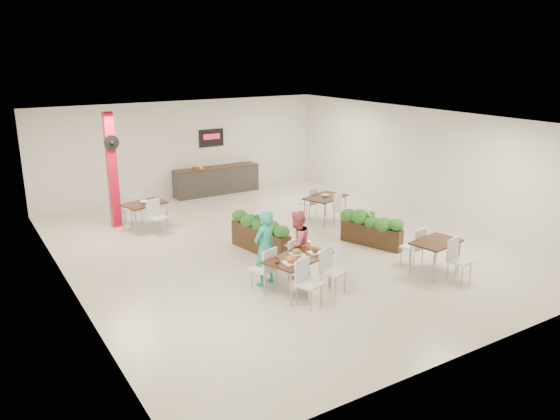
{
  "coord_description": "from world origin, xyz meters",
  "views": [
    {
      "loc": [
        -6.82,
        -11.11,
        4.76
      ],
      "look_at": [
        -0.21,
        -0.46,
        1.1
      ],
      "focal_mm": 35.0,
      "sensor_mm": 36.0,
      "label": 1
    }
  ],
  "objects_px": {
    "side_table_a": "(145,207)",
    "main_table": "(298,262)",
    "planter_left": "(260,233)",
    "diner_man": "(265,248)",
    "red_column": "(112,169)",
    "diner_woman": "(297,244)",
    "planter_right": "(372,227)",
    "side_table_b": "(325,200)",
    "service_counter": "(216,180)",
    "side_table_c": "(436,247)"
  },
  "relations": [
    {
      "from": "red_column",
      "to": "diner_man",
      "type": "height_order",
      "value": "red_column"
    },
    {
      "from": "service_counter",
      "to": "side_table_b",
      "type": "height_order",
      "value": "service_counter"
    },
    {
      "from": "red_column",
      "to": "side_table_a",
      "type": "distance_m",
      "value": 1.37
    },
    {
      "from": "side_table_a",
      "to": "main_table",
      "type": "bearing_deg",
      "value": -91.94
    },
    {
      "from": "service_counter",
      "to": "side_table_a",
      "type": "height_order",
      "value": "service_counter"
    },
    {
      "from": "main_table",
      "to": "side_table_b",
      "type": "distance_m",
      "value": 4.89
    },
    {
      "from": "service_counter",
      "to": "main_table",
      "type": "bearing_deg",
      "value": -104.13
    },
    {
      "from": "planter_left",
      "to": "diner_woman",
      "type": "bearing_deg",
      "value": -91.55
    },
    {
      "from": "service_counter",
      "to": "planter_right",
      "type": "relative_size",
      "value": 1.8
    },
    {
      "from": "service_counter",
      "to": "planter_left",
      "type": "xyz_separation_m",
      "value": [
        -1.6,
        -5.83,
        0.03
      ]
    },
    {
      "from": "diner_man",
      "to": "planter_right",
      "type": "distance_m",
      "value": 3.57
    },
    {
      "from": "service_counter",
      "to": "side_table_a",
      "type": "distance_m",
      "value": 4.23
    },
    {
      "from": "red_column",
      "to": "side_table_b",
      "type": "height_order",
      "value": "red_column"
    },
    {
      "from": "service_counter",
      "to": "planter_left",
      "type": "distance_m",
      "value": 6.05
    },
    {
      "from": "diner_woman",
      "to": "side_table_a",
      "type": "distance_m",
      "value": 5.28
    },
    {
      "from": "red_column",
      "to": "diner_man",
      "type": "distance_m",
      "value": 5.92
    },
    {
      "from": "diner_man",
      "to": "red_column",
      "type": "bearing_deg",
      "value": -92.58
    },
    {
      "from": "diner_woman",
      "to": "side_table_a",
      "type": "bearing_deg",
      "value": -88.73
    },
    {
      "from": "side_table_c",
      "to": "side_table_b",
      "type": "bearing_deg",
      "value": 76.69
    },
    {
      "from": "red_column",
      "to": "service_counter",
      "type": "height_order",
      "value": "red_column"
    },
    {
      "from": "red_column",
      "to": "planter_left",
      "type": "height_order",
      "value": "red_column"
    },
    {
      "from": "diner_man",
      "to": "side_table_a",
      "type": "height_order",
      "value": "diner_man"
    },
    {
      "from": "diner_man",
      "to": "diner_woman",
      "type": "xyz_separation_m",
      "value": [
        0.8,
        0.0,
        -0.07
      ]
    },
    {
      "from": "diner_woman",
      "to": "side_table_a",
      "type": "xyz_separation_m",
      "value": [
        -1.73,
        4.98,
        -0.12
      ]
    },
    {
      "from": "red_column",
      "to": "planter_right",
      "type": "bearing_deg",
      "value": -44.8
    },
    {
      "from": "main_table",
      "to": "side_table_a",
      "type": "xyz_separation_m",
      "value": [
        -1.32,
        5.64,
        -0.01
      ]
    },
    {
      "from": "planter_left",
      "to": "planter_right",
      "type": "relative_size",
      "value": 1.2
    },
    {
      "from": "side_table_b",
      "to": "service_counter",
      "type": "bearing_deg",
      "value": 85.62
    },
    {
      "from": "red_column",
      "to": "side_table_a",
      "type": "relative_size",
      "value": 1.91
    },
    {
      "from": "red_column",
      "to": "side_table_a",
      "type": "bearing_deg",
      "value": -47.38
    },
    {
      "from": "red_column",
      "to": "side_table_b",
      "type": "xyz_separation_m",
      "value": [
        5.27,
        -2.73,
        -1.01
      ]
    },
    {
      "from": "side_table_a",
      "to": "planter_right",
      "type": "bearing_deg",
      "value": -59.57
    },
    {
      "from": "diner_man",
      "to": "diner_woman",
      "type": "relative_size",
      "value": 1.09
    },
    {
      "from": "red_column",
      "to": "diner_man",
      "type": "relative_size",
      "value": 1.97
    },
    {
      "from": "service_counter",
      "to": "side_table_b",
      "type": "relative_size",
      "value": 1.8
    },
    {
      "from": "red_column",
      "to": "side_table_a",
      "type": "height_order",
      "value": "red_column"
    },
    {
      "from": "side_table_a",
      "to": "diner_man",
      "type": "bearing_deg",
      "value": -94.56
    },
    {
      "from": "red_column",
      "to": "planter_right",
      "type": "relative_size",
      "value": 1.92
    },
    {
      "from": "side_table_b",
      "to": "diner_woman",
      "type": "bearing_deg",
      "value": -154.78
    },
    {
      "from": "planter_right",
      "to": "side_table_b",
      "type": "xyz_separation_m",
      "value": [
        0.23,
        2.28,
        0.15
      ]
    },
    {
      "from": "red_column",
      "to": "planter_right",
      "type": "height_order",
      "value": "red_column"
    },
    {
      "from": "planter_left",
      "to": "side_table_a",
      "type": "bearing_deg",
      "value": 118.34
    },
    {
      "from": "diner_man",
      "to": "side_table_b",
      "type": "distance_m",
      "value": 4.73
    },
    {
      "from": "red_column",
      "to": "main_table",
      "type": "relative_size",
      "value": 1.67
    },
    {
      "from": "diner_man",
      "to": "side_table_b",
      "type": "xyz_separation_m",
      "value": [
        3.72,
        2.92,
        -0.18
      ]
    },
    {
      "from": "planter_left",
      "to": "side_table_b",
      "type": "height_order",
      "value": "planter_left"
    },
    {
      "from": "planter_left",
      "to": "main_table",
      "type": "bearing_deg",
      "value": -100.94
    },
    {
      "from": "planter_right",
      "to": "side_table_c",
      "type": "bearing_deg",
      "value": -89.62
    },
    {
      "from": "diner_woman",
      "to": "planter_right",
      "type": "bearing_deg",
      "value": 175.61
    },
    {
      "from": "diner_woman",
      "to": "planter_right",
      "type": "height_order",
      "value": "diner_woman"
    }
  ]
}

